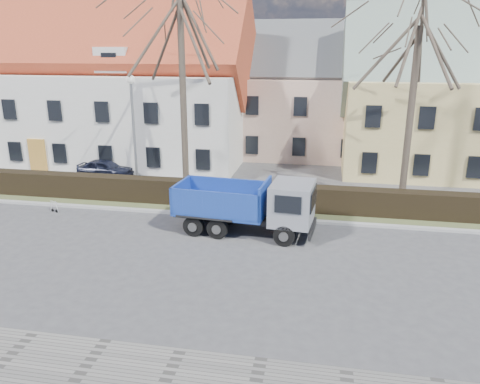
% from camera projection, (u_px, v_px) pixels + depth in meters
% --- Properties ---
extents(ground, '(120.00, 120.00, 0.00)m').
position_uv_depth(ground, '(173.00, 254.00, 18.92)').
color(ground, '#464648').
extents(curb_far, '(80.00, 0.30, 0.12)m').
position_uv_depth(curb_far, '(202.00, 214.00, 23.22)').
color(curb_far, '#9F9F9E').
rests_on(curb_far, ground).
extents(grass_strip, '(80.00, 3.00, 0.10)m').
position_uv_depth(grass_strip, '(210.00, 204.00, 24.72)').
color(grass_strip, '#4C5731').
rests_on(grass_strip, ground).
extents(hedge, '(60.00, 0.90, 1.30)m').
position_uv_depth(hedge, '(209.00, 195.00, 24.36)').
color(hedge, black).
rests_on(hedge, ground).
extents(building_white, '(26.80, 10.80, 9.50)m').
position_uv_depth(building_white, '(71.00, 93.00, 34.78)').
color(building_white, silver).
rests_on(building_white, ground).
extents(building_pink, '(10.80, 8.80, 8.00)m').
position_uv_depth(building_pink, '(303.00, 101.00, 35.81)').
color(building_pink, '#CCA490').
rests_on(building_pink, ground).
extents(tree_1, '(9.20, 9.20, 12.65)m').
position_uv_depth(tree_1, '(183.00, 79.00, 25.36)').
color(tree_1, '#43382E').
rests_on(tree_1, ground).
extents(tree_2, '(8.00, 8.00, 11.00)m').
position_uv_depth(tree_2, '(412.00, 99.00, 23.52)').
color(tree_2, '#43382E').
rests_on(tree_2, ground).
extents(dump_truck, '(6.63, 2.95, 2.58)m').
position_uv_depth(dump_truck, '(240.00, 205.00, 20.78)').
color(dump_truck, navy).
rests_on(dump_truck, ground).
extents(streetlight, '(0.52, 0.52, 6.70)m').
position_uv_depth(streetlight, '(134.00, 137.00, 25.25)').
color(streetlight, gray).
rests_on(streetlight, ground).
extents(cart_frame, '(0.80, 0.61, 0.65)m').
position_uv_depth(cart_frame, '(51.00, 205.00, 23.69)').
color(cart_frame, silver).
rests_on(cart_frame, ground).
extents(parked_car_a, '(3.58, 1.51, 1.21)m').
position_uv_depth(parked_car_a, '(105.00, 169.00, 29.71)').
color(parked_car_a, black).
rests_on(parked_car_a, ground).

